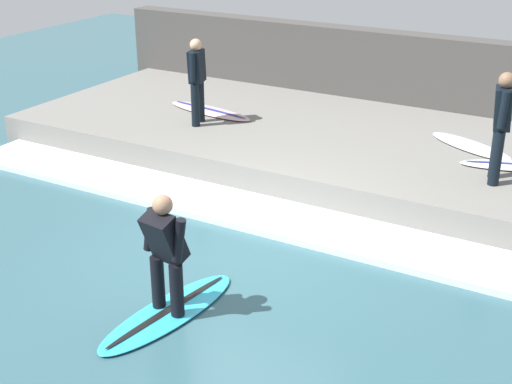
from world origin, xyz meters
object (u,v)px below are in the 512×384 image
Objects in this scene: surfer_riding at (165,248)px; surfboard_spare at (470,146)px; surfer_waiting_near at (197,77)px; surfer_waiting_far at (501,121)px; surfboard_waiting_near at (210,111)px; surfboard_riding at (169,312)px.

surfboard_spare is (5.90, -1.87, -0.32)m from surfer_riding.
surfer_waiting_far reaches higher than surfer_waiting_near.
surfboard_riding is at bearing -151.47° from surfboard_waiting_near.
surfboard_spare is (1.15, -4.63, -0.84)m from surfer_waiting_near.
surfer_riding reaches higher than surfboard_riding.
surfboard_riding is 1.38× the size of surfer_waiting_near.
surfboard_spare is at bearing -76.10° from surfer_waiting_near.
surfboard_waiting_near reaches higher than surfboard_riding.
surfer_waiting_near is 0.95× the size of surfer_waiting_far.
surfboard_riding is 1.05× the size of surfboard_waiting_near.
surfboard_riding is 1.26× the size of surfboard_spare.
surfer_waiting_near is (4.75, 2.76, 1.34)m from surfboard_riding.
surfer_waiting_far is (-0.82, -5.48, 0.88)m from surfboard_waiting_near.
surfboard_spare is (5.90, -1.87, 0.50)m from surfboard_riding.
surfboard_spare is at bearing -84.54° from surfboard_waiting_near.
surfboard_riding is at bearing 162.38° from surfboard_spare.
surfboard_waiting_near is at bearing 95.46° from surfboard_spare.
surfboard_waiting_near is (5.44, 2.96, 0.50)m from surfboard_riding.
surfer_riding is at bearing -151.47° from surfboard_waiting_near.
surfboard_waiting_near reaches higher than surfboard_spare.
surfer_waiting_far is at bearing -153.10° from surfboard_spare.
surfboard_waiting_near is 5.61m from surfer_waiting_far.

